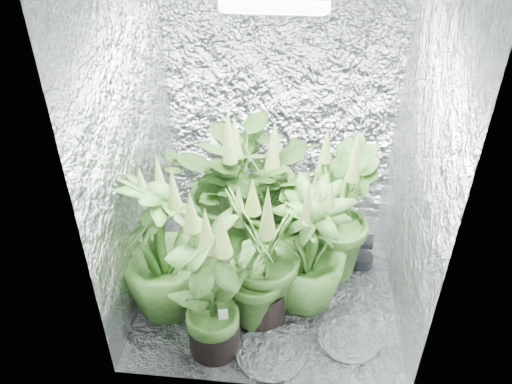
{
  "coord_description": "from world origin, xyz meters",
  "views": [
    {
      "loc": [
        0.16,
        -2.44,
        2.38
      ],
      "look_at": [
        -0.1,
        0.0,
        0.72
      ],
      "focal_mm": 35.0,
      "sensor_mm": 36.0,
      "label": 1
    }
  ],
  "objects": [
    {
      "name": "plant_h",
      "position": [
        0.24,
        -0.16,
        0.42
      ],
      "size": [
        0.63,
        0.63,
        0.94
      ],
      "rotation": [
        0.0,
        0.0,
        5.83
      ],
      "color": "black",
      "rests_on": "ground"
    },
    {
      "name": "plant_b",
      "position": [
        0.17,
        0.15,
        0.38
      ],
      "size": [
        0.53,
        0.53,
        0.84
      ],
      "rotation": [
        0.0,
        0.0,
        1.16
      ],
      "color": "black",
      "rests_on": "ground"
    },
    {
      "name": "ground",
      "position": [
        0.0,
        0.0,
        0.0
      ],
      "size": [
        1.6,
        1.6,
        0.0
      ],
      "primitive_type": "plane",
      "color": "silver",
      "rests_on": "ground"
    },
    {
      "name": "plant_c",
      "position": [
        0.42,
        0.17,
        0.47
      ],
      "size": [
        0.52,
        0.52,
        1.02
      ],
      "rotation": [
        0.0,
        0.0,
        1.57
      ],
      "color": "black",
      "rests_on": "ground"
    },
    {
      "name": "plant_d",
      "position": [
        -0.61,
        -0.29,
        0.48
      ],
      "size": [
        0.73,
        0.73,
        1.03
      ],
      "rotation": [
        0.0,
        0.0,
        2.19
      ],
      "color": "black",
      "rests_on": "ground"
    },
    {
      "name": "plant_g",
      "position": [
        -0.03,
        -0.33,
        0.47
      ],
      "size": [
        0.59,
        0.59,
        1.04
      ],
      "rotation": [
        0.0,
        0.0,
        4.57
      ],
      "color": "black",
      "rests_on": "ground"
    },
    {
      "name": "plant_label",
      "position": [
        -0.21,
        -0.6,
        0.3
      ],
      "size": [
        0.06,
        0.04,
        0.09
      ],
      "primitive_type": "cube",
      "rotation": [
        -0.21,
        0.0,
        0.22
      ],
      "color": "white",
      "rests_on": "plant_f"
    },
    {
      "name": "plant_e",
      "position": [
        -0.01,
        0.3,
        0.48
      ],
      "size": [
        1.12,
        1.12,
        1.01
      ],
      "rotation": [
        0.0,
        0.0,
        3.63
      ],
      "color": "black",
      "rests_on": "ground"
    },
    {
      "name": "plant_f",
      "position": [
        -0.28,
        -0.57,
        0.49
      ],
      "size": [
        0.6,
        0.6,
        1.07
      ],
      "rotation": [
        0.0,
        0.0,
        4.52
      ],
      "color": "black",
      "rests_on": "ground"
    },
    {
      "name": "plant_a",
      "position": [
        -0.27,
        0.36,
        0.5
      ],
      "size": [
        1.09,
        1.09,
        1.07
      ],
      "rotation": [
        0.0,
        0.0,
        5.98
      ],
      "color": "black",
      "rests_on": "ground"
    },
    {
      "name": "circulation_fan",
      "position": [
        0.59,
        0.23,
        0.16
      ],
      "size": [
        0.16,
        0.33,
        0.37
      ],
      "rotation": [
        0.0,
        0.0,
        -0.09
      ],
      "color": "black",
      "rests_on": "ground"
    },
    {
      "name": "walls",
      "position": [
        0.0,
        0.0,
        1.0
      ],
      "size": [
        1.62,
        1.62,
        2.0
      ],
      "color": "silver",
      "rests_on": "ground"
    }
  ]
}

